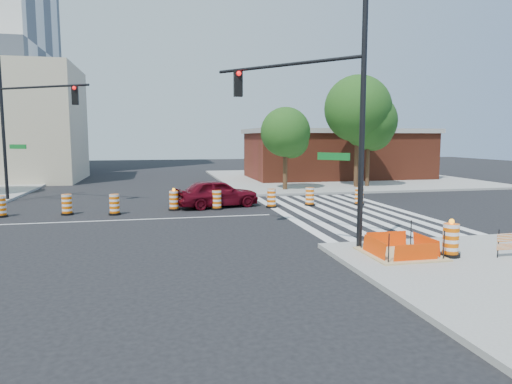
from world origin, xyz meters
TOP-DOWN VIEW (x-y plane):
  - ground at (0.00, 0.00)m, footprint 120.00×120.00m
  - sidewalk_ne at (18.00, 18.00)m, footprint 22.00×22.00m
  - crosswalk_east at (10.95, 0.00)m, footprint 6.75×13.50m
  - lane_centerline at (0.00, 0.00)m, footprint 14.00×0.12m
  - excavation_pit at (9.00, -9.00)m, footprint 2.20×2.20m
  - brick_storefront at (18.00, 18.00)m, footprint 16.50×8.50m
  - red_coupe at (4.82, 3.07)m, footprint 4.83×2.80m
  - signal_pole_se at (7.04, -6.58)m, footprint 4.13×4.66m
  - signal_pole_nw at (-5.67, 7.03)m, footprint 5.45×3.47m
  - pit_drum at (10.39, -9.53)m, footprint 0.60×0.60m
  - barricade at (12.05, -9.97)m, footprint 0.75×0.05m
  - tree_north_c at (10.60, 9.51)m, footprint 3.53×3.51m
  - tree_north_d at (16.35, 10.18)m, footprint 4.96×4.96m
  - tree_north_e at (17.30, 10.24)m, footprint 4.21×4.21m
  - median_drum_2 at (-5.78, 2.14)m, footprint 0.60×0.60m
  - median_drum_3 at (-2.78, 2.13)m, footprint 0.60×0.60m
  - median_drum_4 at (-0.48, 1.64)m, footprint 0.60×0.60m
  - median_drum_5 at (2.46, 2.45)m, footprint 0.60×0.60m
  - median_drum_6 at (4.69, 2.23)m, footprint 0.60×0.60m
  - median_drum_7 at (7.70, 2.23)m, footprint 0.60×0.60m
  - median_drum_8 at (9.99, 2.49)m, footprint 0.60×0.60m
  - median_drum_9 at (12.82, 2.12)m, footprint 0.60×0.60m

SIDE VIEW (x-z plane):
  - ground at x=0.00m, z-range 0.00..0.00m
  - lane_centerline at x=0.00m, z-range 0.00..0.01m
  - crosswalk_east at x=10.95m, z-range 0.00..0.01m
  - sidewalk_ne at x=18.00m, z-range 0.00..0.15m
  - excavation_pit at x=9.00m, z-range -0.23..0.67m
  - median_drum_2 at x=-5.78m, z-range -0.03..0.99m
  - median_drum_3 at x=-2.78m, z-range -0.03..0.99m
  - median_drum_4 at x=-0.48m, z-range -0.03..0.99m
  - median_drum_6 at x=4.69m, z-range -0.03..0.99m
  - median_drum_7 at x=7.70m, z-range -0.03..0.99m
  - median_drum_8 at x=9.99m, z-range -0.03..0.99m
  - median_drum_9 at x=12.82m, z-range -0.03..0.99m
  - median_drum_5 at x=2.46m, z-range -0.10..1.08m
  - barricade at x=12.05m, z-range 0.19..1.08m
  - pit_drum at x=10.39m, z-range 0.05..1.23m
  - red_coupe at x=4.82m, z-range 0.00..1.55m
  - brick_storefront at x=18.00m, z-range 0.02..4.62m
  - tree_north_c at x=10.60m, z-range 1.02..6.98m
  - tree_north_e at x=17.30m, z-range 1.23..8.39m
  - signal_pole_se at x=7.04m, z-range 0.91..8.96m
  - signal_pole_nw at x=-5.67m, z-range 0.94..9.31m
  - tree_north_d at x=16.35m, z-range 1.45..9.88m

